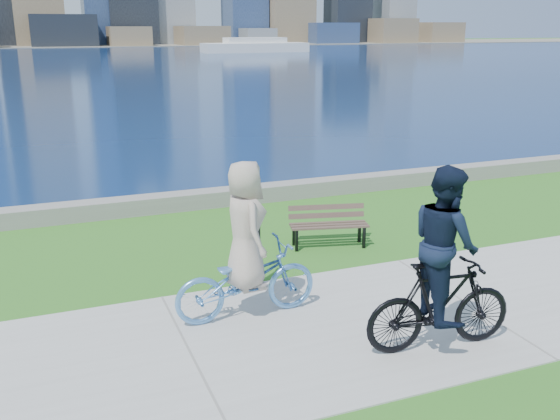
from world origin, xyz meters
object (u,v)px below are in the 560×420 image
Objects in this scene: park_bench at (328,222)px; cyclist_woman at (246,261)px; bollard_lamp at (255,239)px; cyclist_man at (442,275)px.

park_bench is 0.68× the size of cyclist_woman.
bollard_lamp is (-1.84, -1.32, 0.34)m from park_bench.
cyclist_man is (-0.40, -3.90, 0.54)m from park_bench.
cyclist_woman reaches higher than bollard_lamp.
park_bench is 3.96m from cyclist_man.
bollard_lamp is at bearing -130.66° from park_bench.
bollard_lamp is 0.59× the size of cyclist_man.
cyclist_man is at bearing -132.95° from cyclist_woman.
cyclist_woman reaches higher than park_bench.
bollard_lamp reaches higher than park_bench.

